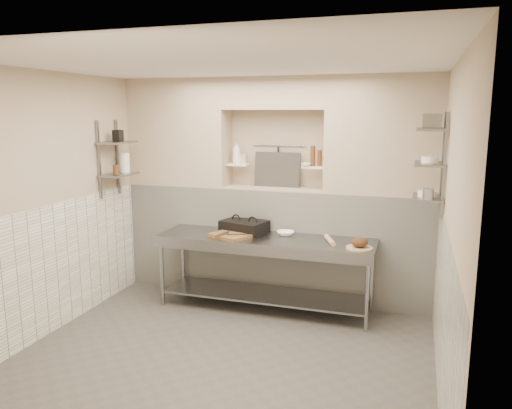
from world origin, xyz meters
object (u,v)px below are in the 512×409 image
at_px(jug_left, 125,163).
at_px(bowl_alcove, 306,165).
at_px(panini_press, 244,226).
at_px(rolling_pin, 330,240).
at_px(bottle_soap, 237,153).
at_px(mixing_bowl, 285,233).
at_px(prep_table, 265,258).
at_px(cutting_board, 230,236).
at_px(bread_loaf, 360,242).

bearing_deg(jug_left, bowl_alcove, 12.60).
bearing_deg(panini_press, rolling_pin, 6.10).
bearing_deg(bottle_soap, jug_left, -157.10).
relative_size(mixing_bowl, bottle_soap, 0.74).
bearing_deg(panini_press, prep_table, -15.57).
distance_m(panini_press, cutting_board, 0.33).
xyz_separation_m(bread_loaf, bottle_soap, (-1.69, 0.72, 0.88)).
xyz_separation_m(bread_loaf, bowl_alcove, (-0.76, 0.66, 0.76)).
height_order(cutting_board, jug_left, jug_left).
height_order(cutting_board, mixing_bowl, mixing_bowl).
relative_size(cutting_board, bread_loaf, 2.48).
distance_m(panini_press, bowl_alcove, 1.08).
bearing_deg(bowl_alcove, cutting_board, -140.71).
distance_m(prep_table, bread_loaf, 1.18).
bearing_deg(mixing_bowl, prep_table, -137.68).
relative_size(prep_table, bottle_soap, 9.19).
height_order(rolling_pin, bottle_soap, bottle_soap).
relative_size(panini_press, bowl_alcove, 4.91).
height_order(mixing_bowl, bread_loaf, bread_loaf).
distance_m(mixing_bowl, rolling_pin, 0.59).
height_order(prep_table, panini_press, panini_press).
xyz_separation_m(bowl_alcove, jug_left, (-2.25, -0.50, 0.01)).
bearing_deg(cutting_board, mixing_bowl, 26.47).
bearing_deg(mixing_bowl, panini_press, 178.87).
bearing_deg(bowl_alcove, panini_press, -155.34).
distance_m(panini_press, rolling_pin, 1.11).
xyz_separation_m(prep_table, rolling_pin, (0.77, 0.02, 0.29)).
xyz_separation_m(prep_table, jug_left, (-1.88, 0.01, 1.09)).
xyz_separation_m(rolling_pin, jug_left, (-2.65, -0.00, 0.81)).
relative_size(bread_loaf, bottle_soap, 0.64).
xyz_separation_m(prep_table, mixing_bowl, (0.20, 0.19, 0.28)).
relative_size(panini_press, bread_loaf, 3.39).
xyz_separation_m(prep_table, panini_press, (-0.33, 0.20, 0.33)).
bearing_deg(bowl_alcove, rolling_pin, -51.38).
distance_m(panini_press, bread_loaf, 1.49).
relative_size(cutting_board, bottle_soap, 1.58).
height_order(prep_table, jug_left, jug_left).
bearing_deg(rolling_pin, cutting_board, -173.52).
distance_m(cutting_board, bowl_alcove, 1.29).
bearing_deg(mixing_bowl, bowl_alcove, 63.18).
bearing_deg(jug_left, mixing_bowl, 4.72).
bearing_deg(mixing_bowl, bottle_soap, 153.18).
xyz_separation_m(cutting_board, bread_loaf, (1.53, -0.03, 0.05)).
xyz_separation_m(cutting_board, rolling_pin, (1.17, 0.13, 0.01)).
bearing_deg(jug_left, bottle_soap, 22.90).
relative_size(cutting_board, bowl_alcove, 3.58).
bearing_deg(cutting_board, rolling_pin, 6.48).
distance_m(mixing_bowl, bottle_soap, 1.26).
xyz_separation_m(rolling_pin, bottle_soap, (-1.33, 0.55, 0.93)).
xyz_separation_m(bread_loaf, jug_left, (-3.01, 0.16, 0.77)).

